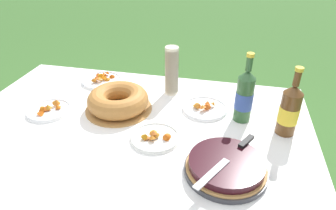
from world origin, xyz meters
TOP-DOWN VIEW (x-y plane):
  - garden_table at (0.00, 0.00)m, footprint 1.64×1.19m
  - tablecloth at (0.00, 0.00)m, footprint 1.65×1.20m
  - berry_tart at (0.44, -0.16)m, footprint 0.31×0.31m
  - serving_knife at (0.46, -0.14)m, footprint 0.21×0.34m
  - bundt_cake at (-0.11, 0.18)m, footprint 0.33×0.33m
  - cup_stack at (0.11, 0.41)m, footprint 0.07×0.07m
  - cider_bottle_green at (0.50, 0.22)m, footprint 0.08×0.08m
  - cider_bottle_amber at (0.69, 0.15)m, footprint 0.09×0.09m
  - snack_plate_near at (-0.32, 0.45)m, footprint 0.23×0.23m
  - snack_plate_left at (0.13, -0.02)m, footprint 0.22×0.22m
  - snack_plate_right at (0.31, 0.26)m, footprint 0.23×0.23m
  - snack_plate_far at (-0.44, 0.08)m, footprint 0.22×0.22m

SIDE VIEW (x-z plane):
  - garden_table at x=0.00m, z-range 0.31..1.04m
  - tablecloth at x=0.00m, z-range 0.67..0.78m
  - snack_plate_right at x=0.31m, z-range 0.72..0.78m
  - snack_plate_left at x=0.13m, z-range 0.72..0.78m
  - snack_plate_far at x=-0.44m, z-range 0.72..0.78m
  - snack_plate_near at x=-0.32m, z-range 0.72..0.78m
  - berry_tart at x=0.44m, z-range 0.74..0.80m
  - bundt_cake at x=-0.11m, z-range 0.74..0.84m
  - serving_knife at x=0.46m, z-range 0.80..0.81m
  - cider_bottle_amber at x=0.69m, z-range 0.70..1.02m
  - cider_bottle_green at x=0.50m, z-range 0.70..1.03m
  - cup_stack at x=0.11m, z-range 0.74..1.01m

